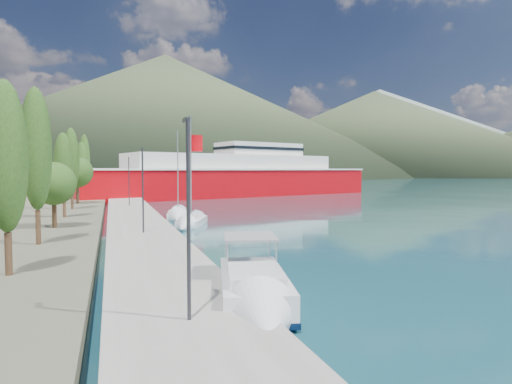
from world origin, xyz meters
name	(u,v)px	position (x,y,z in m)	size (l,w,h in m)	color
ground	(148,186)	(0.00, 120.00, 0.00)	(1400.00, 1400.00, 0.00)	#15424C
quay	(134,218)	(-9.00, 26.00, 0.40)	(5.00, 88.00, 0.80)	gray
hills_far	(214,122)	(138.59, 618.73, 77.39)	(1480.00, 900.00, 180.00)	slate
hills_near	(232,123)	(98.04, 372.50, 49.18)	(1010.00, 520.00, 115.00)	#3A482D
tree_row	(70,167)	(-15.45, 33.78, 5.62)	(4.17, 62.10, 10.83)	#47301E
lamp_posts	(141,186)	(-9.00, 14.43, 4.08)	(0.15, 43.41, 6.06)	#2D2D33
motor_cruiser	(257,303)	(-6.28, -4.51, 0.53)	(4.45, 9.03, 3.20)	black
sailboat_near	(188,224)	(-4.47, 20.31, 0.28)	(4.78, 8.06, 11.30)	silver
sailboat_mid	(178,217)	(-4.47, 26.61, 0.30)	(3.51, 7.41, 10.46)	silver
ferry	(235,177)	(12.79, 64.96, 3.79)	(63.93, 30.37, 12.46)	#B7040B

